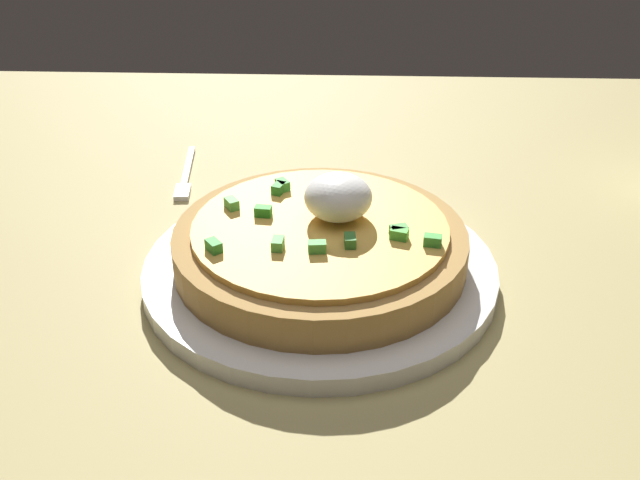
{
  "coord_description": "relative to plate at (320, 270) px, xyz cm",
  "views": [
    {
      "loc": [
        1.24,
        -56.48,
        34.83
      ],
      "look_at": [
        -0.64,
        -7.5,
        5.61
      ],
      "focal_mm": 41.9,
      "sensor_mm": 36.0,
      "label": 1
    }
  ],
  "objects": [
    {
      "name": "dining_table",
      "position": [
        0.64,
        7.5,
        -1.81
      ],
      "size": [
        110.5,
        84.22,
        2.17
      ],
      "primitive_type": "cube",
      "color": "tan",
      "rests_on": "ground"
    },
    {
      "name": "plate",
      "position": [
        0.0,
        0.0,
        0.0
      ],
      "size": [
        27.45,
        27.45,
        1.44
      ],
      "primitive_type": "cylinder",
      "color": "white",
      "rests_on": "dining_table"
    },
    {
      "name": "pizza",
      "position": [
        0.07,
        0.07,
        2.52
      ],
      "size": [
        22.51,
        22.51,
        6.8
      ],
      "color": "#AD8346",
      "rests_on": "plate"
    },
    {
      "name": "fork",
      "position": [
        -13.95,
        17.05,
        -0.47
      ],
      "size": [
        2.08,
        11.65,
        0.5
      ],
      "rotation": [
        0.0,
        0.0,
        -1.48
      ],
      "color": "#B7B7BC",
      "rests_on": "dining_table"
    }
  ]
}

